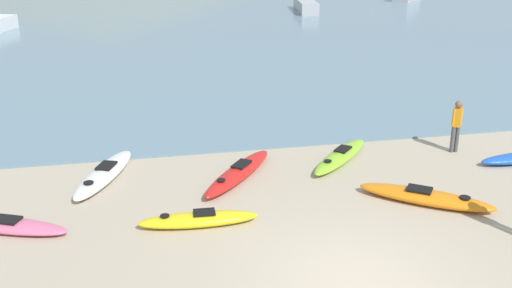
{
  "coord_description": "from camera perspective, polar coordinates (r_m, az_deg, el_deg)",
  "views": [
    {
      "loc": [
        -3.86,
        -9.22,
        6.35
      ],
      "look_at": [
        -0.55,
        6.41,
        0.5
      ],
      "focal_mm": 42.0,
      "sensor_mm": 36.0,
      "label": 1
    }
  ],
  "objects": [
    {
      "name": "kayak_on_sand_4",
      "position": [
        15.12,
        15.85,
        -4.87
      ],
      "size": [
        3.05,
        2.55,
        0.37
      ],
      "color": "orange",
      "rests_on": "ground_plane"
    },
    {
      "name": "kayak_on_sand_3",
      "position": [
        15.96,
        -1.67,
        -2.71
      ],
      "size": [
        2.62,
        3.19,
        0.36
      ],
      "color": "red",
      "rests_on": "ground_plane"
    },
    {
      "name": "kayak_on_sand_1",
      "position": [
        17.25,
        8.05,
        -1.15
      ],
      "size": [
        2.63,
        2.76,
        0.34
      ],
      "color": "#8CCC2D",
      "rests_on": "ground_plane"
    },
    {
      "name": "bay_water",
      "position": [
        51.96,
        -7.82,
        12.94
      ],
      "size": [
        160.0,
        70.0,
        0.06
      ],
      "primitive_type": "cube",
      "color": "slate",
      "rests_on": "ground_plane"
    },
    {
      "name": "kayak_on_sand_2",
      "position": [
        13.58,
        -5.5,
        -7.16
      ],
      "size": [
        2.72,
        0.71,
        0.34
      ],
      "color": "yellow",
      "rests_on": "ground_plane"
    },
    {
      "name": "ground_plane",
      "position": [
        11.84,
        9.3,
        -12.62
      ],
      "size": [
        400.0,
        400.0,
        0.0
      ],
      "primitive_type": "plane",
      "color": "tan"
    },
    {
      "name": "kayak_on_sand_0",
      "position": [
        16.41,
        -14.26,
        -2.75
      ],
      "size": [
        1.94,
        3.44,
        0.34
      ],
      "color": "white",
      "rests_on": "ground_plane"
    },
    {
      "name": "kayak_on_sand_6",
      "position": [
        14.49,
        -23.08,
        -7.07
      ],
      "size": [
        3.19,
        1.93,
        0.3
      ],
      "color": "#E5668C",
      "rests_on": "ground_plane"
    },
    {
      "name": "person_near_waterline",
      "position": [
        18.5,
        18.56,
        1.91
      ],
      "size": [
        0.32,
        0.28,
        1.58
      ],
      "color": "#4C4C4C",
      "rests_on": "ground_plane"
    },
    {
      "name": "moored_boat_2",
      "position": [
        47.57,
        4.77,
        12.98
      ],
      "size": [
        1.99,
        5.17,
        0.88
      ],
      "color": "#B2B2B7",
      "rests_on": "bay_water"
    }
  ]
}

